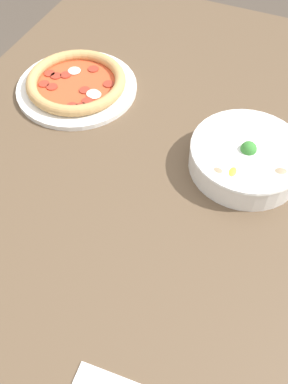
{
  "coord_description": "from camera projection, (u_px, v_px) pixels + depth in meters",
  "views": [
    {
      "loc": [
        0.56,
        0.19,
        1.42
      ],
      "look_at": [
        0.1,
        -0.01,
        0.77
      ],
      "focal_mm": 40.0,
      "sensor_mm": 36.0,
      "label": 1
    }
  ],
  "objects": [
    {
      "name": "pizza",
      "position": [
        76.0,
        84.0,
        1.02
      ],
      "size": [
        0.29,
        0.29,
        0.04
      ],
      "color": "white",
      "rests_on": "dining_table"
    },
    {
      "name": "ground_plane",
      "position": [
        157.0,
        307.0,
        1.48
      ],
      "size": [
        8.0,
        8.0,
        0.0
      ],
      "primitive_type": "plane",
      "color": "#4C4238"
    },
    {
      "name": "bowl",
      "position": [
        247.0,
        156.0,
        0.86
      ],
      "size": [
        0.23,
        0.23,
        0.07
      ],
      "color": "white",
      "rests_on": "dining_table"
    },
    {
      "name": "dining_table",
      "position": [
        165.0,
        190.0,
        0.96
      ],
      "size": [
        1.33,
        1.07,
        0.75
      ],
      "color": "brown",
      "rests_on": "ground_plane"
    }
  ]
}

